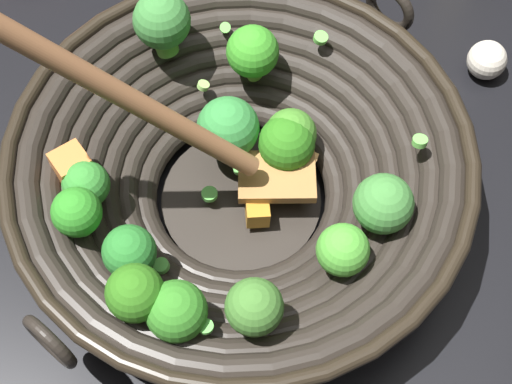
{
  "coord_description": "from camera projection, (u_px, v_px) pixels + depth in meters",
  "views": [
    {
      "loc": [
        -0.34,
        0.03,
        0.66
      ],
      "look_at": [
        -0.01,
        -0.01,
        0.03
      ],
      "focal_mm": 54.8,
      "sensor_mm": 36.0,
      "label": 1
    }
  ],
  "objects": [
    {
      "name": "wok",
      "position": [
        239.0,
        171.0,
        0.69
      ],
      "size": [
        0.41,
        0.41,
        0.29
      ],
      "color": "black",
      "rests_on": "ground"
    },
    {
      "name": "ground_plane",
      "position": [
        241.0,
        203.0,
        0.74
      ],
      "size": [
        4.0,
        4.0,
        0.0
      ],
      "primitive_type": "plane",
      "color": "black"
    },
    {
      "name": "garlic_bulb",
      "position": [
        487.0,
        60.0,
        0.8
      ],
      "size": [
        0.04,
        0.04,
        0.04
      ],
      "primitive_type": "sphere",
      "color": "silver",
      "rests_on": "ground"
    }
  ]
}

